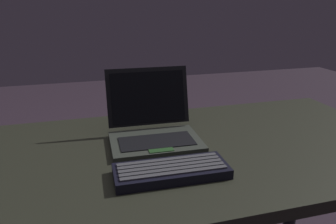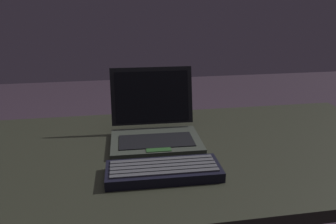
{
  "view_description": "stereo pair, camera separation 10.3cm",
  "coord_description": "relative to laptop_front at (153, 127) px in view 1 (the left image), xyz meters",
  "views": [
    {
      "loc": [
        -0.25,
        -0.9,
        1.16
      ],
      "look_at": [
        0.01,
        0.03,
        0.82
      ],
      "focal_mm": 34.54,
      "sensor_mm": 36.0,
      "label": 1
    },
    {
      "loc": [
        -0.15,
        -0.92,
        1.16
      ],
      "look_at": [
        0.01,
        0.03,
        0.82
      ],
      "focal_mm": 34.54,
      "sensor_mm": 36.0,
      "label": 2
    }
  ],
  "objects": [
    {
      "name": "desk",
      "position": [
        0.02,
        -0.09,
        -0.14
      ],
      "size": [
        1.66,
        0.75,
        0.71
      ],
      "color": "black",
      "rests_on": "ground"
    },
    {
      "name": "laptop_front",
      "position": [
        0.0,
        0.0,
        0.0
      ],
      "size": [
        0.3,
        0.27,
        0.23
      ],
      "color": "#2B2F29",
      "rests_on": "desk"
    },
    {
      "name": "external_keyboard",
      "position": [
        -0.01,
        -0.25,
        -0.03
      ],
      "size": [
        0.31,
        0.13,
        0.03
      ],
      "color": "black",
      "rests_on": "desk"
    }
  ]
}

